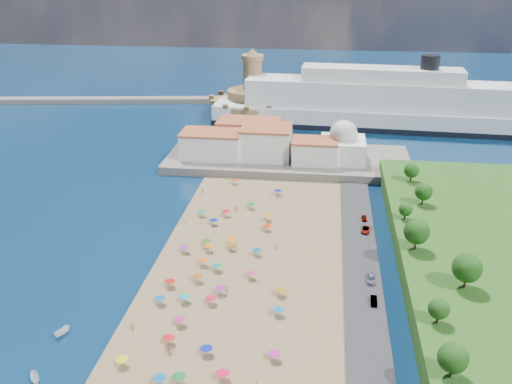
# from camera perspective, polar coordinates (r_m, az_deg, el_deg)

# --- Properties ---
(ground) EXTENTS (700.00, 700.00, 0.00)m
(ground) POSITION_cam_1_polar(r_m,az_deg,el_deg) (149.66, -2.74, -6.44)
(ground) COLOR #071938
(ground) RESTS_ON ground
(terrace) EXTENTS (90.00, 36.00, 3.00)m
(terrace) POSITION_cam_1_polar(r_m,az_deg,el_deg) (214.28, 3.21, 3.24)
(terrace) COLOR #59544C
(terrace) RESTS_ON ground
(jetty) EXTENTS (18.00, 70.00, 2.40)m
(jetty) POSITION_cam_1_polar(r_m,az_deg,el_deg) (249.74, -1.26, 6.06)
(jetty) COLOR #59544C
(jetty) RESTS_ON ground
(breakwater) EXTENTS (199.03, 34.77, 2.60)m
(breakwater) POSITION_cam_1_polar(r_m,az_deg,el_deg) (319.72, -17.88, 8.72)
(breakwater) COLOR #59544C
(breakwater) RESTS_ON ground
(waterfront_buildings) EXTENTS (57.00, 29.00, 11.00)m
(waterfront_buildings) POSITION_cam_1_polar(r_m,az_deg,el_deg) (214.07, -0.24, 5.06)
(waterfront_buildings) COLOR silver
(waterfront_buildings) RESTS_ON terrace
(domed_building) EXTENTS (16.00, 16.00, 15.00)m
(domed_building) POSITION_cam_1_polar(r_m,az_deg,el_deg) (209.68, 8.69, 4.73)
(domed_building) COLOR silver
(domed_building) RESTS_ON terrace
(fortress) EXTENTS (40.00, 40.00, 32.40)m
(fortress) POSITION_cam_1_polar(r_m,az_deg,el_deg) (276.96, -0.36, 8.91)
(fortress) COLOR #9C814E
(fortress) RESTS_ON ground
(cruise_ship) EXTENTS (151.39, 30.43, 32.87)m
(cruise_ship) POSITION_cam_1_polar(r_m,az_deg,el_deg) (264.24, 12.22, 8.40)
(cruise_ship) COLOR black
(cruise_ship) RESTS_ON ground
(beach_parasols) EXTENTS (31.08, 119.02, 2.20)m
(beach_parasols) POSITION_cam_1_polar(r_m,az_deg,el_deg) (134.69, -4.20, -9.01)
(beach_parasols) COLOR gray
(beach_parasols) RESTS_ON beach
(beachgoers) EXTENTS (32.67, 99.20, 1.90)m
(beachgoers) POSITION_cam_1_polar(r_m,az_deg,el_deg) (149.72, -4.29, -5.97)
(beachgoers) COLOR tan
(beachgoers) RESTS_ON beach
(moored_boats) EXTENTS (4.46, 18.07, 1.54)m
(moored_boats) POSITION_cam_1_polar(r_m,az_deg,el_deg) (122.43, -19.94, -14.96)
(moored_boats) COLOR white
(moored_boats) RESTS_ON ground
(parked_cars) EXTENTS (2.84, 47.24, 1.42)m
(parked_cars) POSITION_cam_1_polar(r_m,az_deg,el_deg) (150.49, 11.18, -6.12)
(parked_cars) COLOR gray
(parked_cars) RESTS_ON promenade
(hillside_trees) EXTENTS (17.33, 110.46, 8.18)m
(hillside_trees) POSITION_cam_1_polar(r_m,az_deg,el_deg) (135.06, 17.39, -6.02)
(hillside_trees) COLOR #382314
(hillside_trees) RESTS_ON hillside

